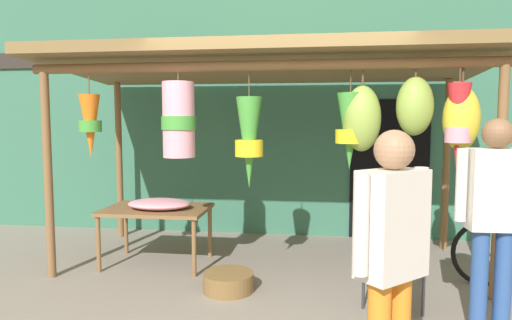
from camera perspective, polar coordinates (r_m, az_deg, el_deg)
name	(u,v)px	position (r m, az deg, el deg)	size (l,w,h in m)	color
ground_plane	(276,290)	(4.67, 2.54, -16.31)	(30.00, 30.00, 0.00)	gray
shop_facade	(291,92)	(6.70, 4.55, 8.67)	(12.53, 0.29, 4.25)	#387056
market_stall_canopy	(277,82)	(5.08, 2.70, 9.98)	(5.04, 2.24, 2.49)	brown
display_table	(157,213)	(5.42, -12.58, -6.68)	(1.20, 0.83, 0.68)	brown
flower_heap_on_table	(160,204)	(5.31, -12.15, -5.52)	(0.74, 0.52, 0.12)	pink
folding_chair	(400,256)	(4.24, 17.96, -11.59)	(0.56, 0.56, 0.84)	beige
wicker_basket_by_table	(228,282)	(4.63, -3.55, -15.27)	(0.51, 0.51, 0.19)	brown
vendor_in_orange	(494,208)	(3.96, 28.18, -5.43)	(0.59, 0.24, 1.72)	#2D5193
customer_foreground	(391,249)	(2.68, 16.92, -10.86)	(0.46, 0.43, 1.65)	orange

